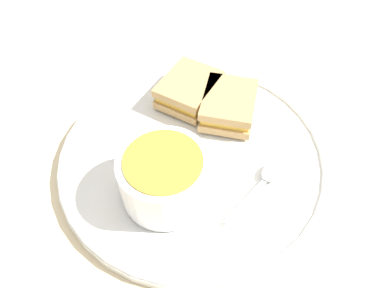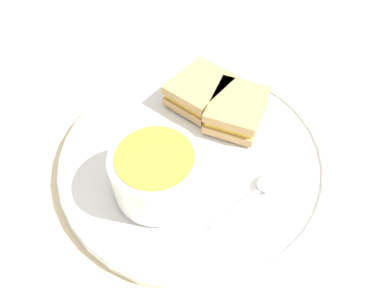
% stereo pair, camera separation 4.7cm
% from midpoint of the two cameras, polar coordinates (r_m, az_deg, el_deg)
% --- Properties ---
extents(ground_plane, '(2.40, 2.40, 0.00)m').
position_cam_midpoint_polar(ground_plane, '(0.50, 2.70, -2.72)').
color(ground_plane, beige).
extents(plate, '(0.35, 0.35, 0.02)m').
position_cam_midpoint_polar(plate, '(0.49, 2.74, -2.07)').
color(plate, white).
rests_on(plate, ground_plane).
extents(soup_bowl, '(0.10, 0.10, 0.06)m').
position_cam_midpoint_polar(soup_bowl, '(0.43, -2.26, -4.62)').
color(soup_bowl, white).
rests_on(soup_bowl, plate).
extents(spoon, '(0.06, 0.11, 0.01)m').
position_cam_midpoint_polar(spoon, '(0.46, 13.82, -6.42)').
color(spoon, silver).
rests_on(spoon, plate).
extents(sandwich_half_near, '(0.11, 0.11, 0.03)m').
position_cam_midpoint_polar(sandwich_half_near, '(0.52, 9.43, 5.01)').
color(sandwich_half_near, tan).
rests_on(sandwich_half_near, plate).
extents(sandwich_half_far, '(0.11, 0.11, 0.03)m').
position_cam_midpoint_polar(sandwich_half_far, '(0.54, 3.78, 8.08)').
color(sandwich_half_far, tan).
rests_on(sandwich_half_far, plate).
extents(menu_sheet, '(0.32, 0.37, 0.00)m').
position_cam_midpoint_polar(menu_sheet, '(0.69, -23.89, 10.97)').
color(menu_sheet, white).
rests_on(menu_sheet, ground_plane).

